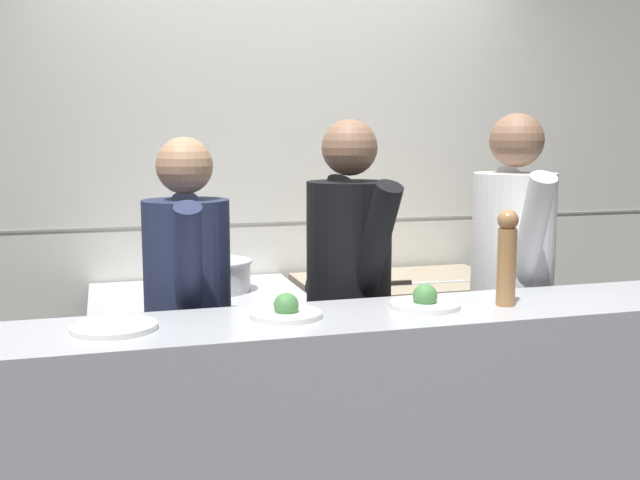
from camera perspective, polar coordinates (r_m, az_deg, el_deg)
wall_back_tiled at (r=3.90m, az=-3.04°, el=3.56°), size 8.00×0.06×2.60m
oven_range at (r=3.60m, az=-9.21°, el=-10.86°), size 0.96×0.71×0.89m
prep_counter at (r=3.85m, az=6.18°, el=-9.57°), size 1.00×0.65×0.89m
pass_counter at (r=2.71m, az=5.38°, el=-16.02°), size 2.60×0.45×1.01m
stock_pot at (r=3.49m, az=-7.92°, el=-2.62°), size 0.34×0.34×0.14m
chefs_knife at (r=3.65m, az=7.78°, el=-3.22°), size 0.41×0.05×0.02m
plated_dish_main at (r=2.38m, az=-15.43°, el=-6.41°), size 0.26×0.26×0.02m
plated_dish_appetiser at (r=2.45m, az=-2.60°, el=-5.44°), size 0.24×0.24×0.08m
plated_dish_dessert at (r=2.61m, az=7.99°, el=-4.68°), size 0.25×0.25×0.09m
pepper_mill at (r=2.67m, az=14.05°, el=-1.17°), size 0.07×0.07×0.34m
chef_head_cook at (r=2.90m, az=-9.99°, el=-6.38°), size 0.35×0.70×1.60m
chef_sous at (r=3.01m, az=2.20°, el=-4.97°), size 0.39×0.73×1.66m
chef_line at (r=3.28m, az=14.36°, el=-3.86°), size 0.41×0.74×1.69m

